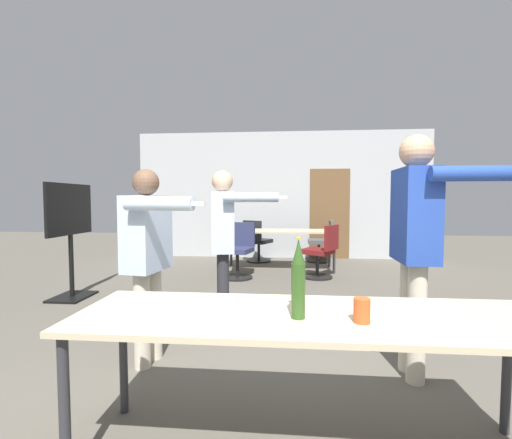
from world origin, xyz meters
name	(u,v)px	position (x,y,z in m)	size (l,w,h in m)	color
back_wall	(283,196)	(0.02, 6.48, 1.45)	(6.71, 0.12, 2.91)	#B2B5B7
conference_table_near	(310,326)	(0.22, 0.22, 0.69)	(2.38, 0.69, 0.76)	#C6B793
conference_table_far	(280,233)	(-0.02, 5.09, 0.69)	(2.12, 0.78, 0.76)	#C6B793
tv_screen	(70,230)	(-2.81, 2.87, 0.93)	(0.44, 0.94, 1.56)	black
person_far_watching	(417,231)	(1.07, 1.12, 1.10)	(0.81, 0.65, 1.81)	beige
person_near_casual	(224,233)	(-0.55, 2.02, 0.99)	(0.82, 0.59, 1.64)	#28282D
person_center_tall	(149,248)	(-1.01, 1.16, 0.95)	(0.72, 0.70, 1.58)	beige
office_chair_mid_tucked	(257,243)	(-0.52, 5.81, 0.42)	(0.64, 0.67, 0.91)	black
office_chair_side_rolled	(321,253)	(0.71, 4.36, 0.43)	(0.68, 0.66, 0.92)	black
office_chair_far_left	(322,243)	(0.90, 5.97, 0.41)	(0.56, 0.52, 0.90)	black
office_chair_far_right	(239,252)	(-0.70, 4.31, 0.45)	(0.56, 0.61, 0.94)	black
beer_bottle	(298,280)	(0.16, 0.15, 0.94)	(0.07, 0.07, 0.40)	#2D511E
drink_cup	(362,310)	(0.46, 0.12, 0.82)	(0.08, 0.08, 0.12)	#E05123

